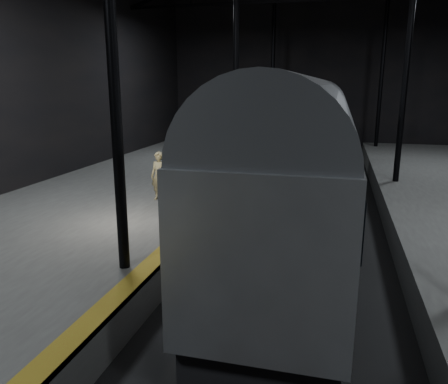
% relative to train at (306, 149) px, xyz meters
% --- Properties ---
extents(ground, '(44.00, 44.00, 0.00)m').
position_rel_train_xyz_m(ground, '(0.00, -3.06, -3.05)').
color(ground, black).
rests_on(ground, ground).
extents(platform_left, '(9.00, 43.80, 1.00)m').
position_rel_train_xyz_m(platform_left, '(-7.50, -3.06, -2.55)').
color(platform_left, '#4A4A47').
rests_on(platform_left, ground).
extents(tactile_strip, '(0.50, 43.80, 0.01)m').
position_rel_train_xyz_m(tactile_strip, '(-3.25, -3.06, -2.04)').
color(tactile_strip, '#9B681C').
rests_on(tactile_strip, platform_left).
extents(track, '(2.40, 43.00, 0.24)m').
position_rel_train_xyz_m(track, '(0.00, -3.06, -2.98)').
color(track, '#3F3328').
rests_on(track, ground).
extents(train, '(3.06, 20.45, 5.47)m').
position_rel_train_xyz_m(train, '(0.00, 0.00, 0.00)').
color(train, '#979A9F').
rests_on(train, ground).
extents(woman, '(0.72, 0.50, 1.87)m').
position_rel_train_xyz_m(woman, '(-5.43, -0.91, -1.11)').
color(woman, tan).
rests_on(woman, platform_left).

